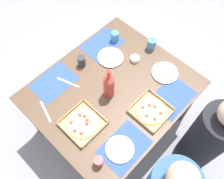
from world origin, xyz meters
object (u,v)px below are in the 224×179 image
plate_middle (110,58)px  cup_clear_right (115,37)px  cup_red (151,44)px  plate_near_right (165,73)px  soda_bottle (109,85)px  diner_left_seat (205,140)px  condiment_bowl (135,59)px  pizza_box_center (83,123)px  plate_far_left (120,149)px  pizza_box_corner_left (151,111)px  cup_spare (81,61)px  cup_dark (99,162)px

plate_middle → cup_clear_right: bearing=-147.0°
cup_clear_right → cup_red: (-0.16, 0.31, 0.00)m
plate_near_right → soda_bottle: bearing=-23.7°
diner_left_seat → cup_red: bearing=-107.9°
plate_near_right → condiment_bowl: bearing=-75.8°
plate_middle → condiment_bowl: bearing=127.7°
cup_red → pizza_box_center: bearing=6.1°
plate_far_left → cup_clear_right: bearing=-134.5°
soda_bottle → pizza_box_center: bearing=7.0°
pizza_box_center → plate_near_right: 0.83m
pizza_box_center → soda_bottle: (-0.33, -0.04, 0.12)m
pizza_box_center → diner_left_seat: 1.04m
plate_middle → diner_left_seat: size_ratio=0.20×
pizza_box_corner_left → plate_middle: bearing=-104.9°
cup_clear_right → condiment_bowl: (0.05, 0.29, -0.03)m
plate_near_right → cup_clear_right: size_ratio=2.30×
cup_clear_right → cup_red: bearing=117.8°
cup_red → diner_left_seat: bearing=72.1°
pizza_box_center → plate_near_right: size_ratio=1.25×
pizza_box_center → cup_spare: (-0.38, -0.42, 0.04)m
pizza_box_corner_left → diner_left_seat: 0.56m
plate_middle → condiment_bowl: (-0.13, 0.17, 0.01)m
cup_clear_right → cup_dark: size_ratio=1.07×
condiment_bowl → diner_left_seat: size_ratio=0.07×
condiment_bowl → diner_left_seat: 0.92m
soda_bottle → cup_dark: 0.58m
pizza_box_center → cup_clear_right: bearing=-152.7°
plate_far_left → plate_middle: (-0.55, -0.63, -0.00)m
pizza_box_center → plate_near_right: bearing=168.2°
cup_spare → condiment_bowl: bearing=140.1°
cup_dark → diner_left_seat: (-0.79, 0.46, -0.28)m
plate_near_right → pizza_box_corner_left: bearing=21.1°
diner_left_seat → cup_dark: bearing=-30.2°
soda_bottle → cup_spare: (-0.04, -0.38, -0.08)m
cup_red → condiment_bowl: cup_red is taller
plate_near_right → cup_clear_right: (0.02, -0.58, 0.04)m
cup_spare → pizza_box_center: bearing=48.0°
diner_left_seat → cup_clear_right: bearing=-95.8°
plate_middle → soda_bottle: 0.39m
cup_spare → condiment_bowl: cup_spare is taller
pizza_box_center → cup_dark: cup_dark is taller
plate_near_right → plate_middle: size_ratio=0.99×
plate_near_right → condiment_bowl: (0.07, -0.28, 0.01)m
cup_clear_right → cup_dark: 1.15m
soda_bottle → condiment_bowl: 0.43m
cup_dark → plate_far_left: bearing=168.4°
plate_middle → cup_clear_right: 0.22m
plate_far_left → plate_middle: plate_far_left is taller
cup_dark → plate_middle: bearing=-141.0°
diner_left_seat → plate_near_right: bearing=-103.6°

